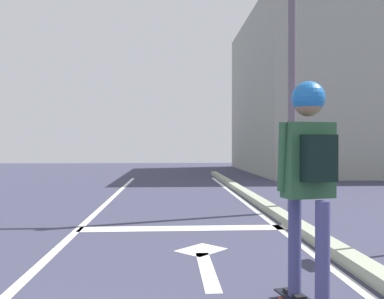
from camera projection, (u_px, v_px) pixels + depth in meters
lane_line_center at (79, 229)px, 6.59m from camera, size 0.12×20.00×0.01m
lane_line_curbside at (277, 226)px, 6.77m from camera, size 0.12×20.00×0.01m
stop_bar at (184, 228)px, 6.61m from camera, size 3.38×0.40×0.01m
lane_arrow_stem at (207, 270)px, 4.41m from camera, size 0.16×1.40×0.01m
lane_arrow_head at (201, 250)px, 5.26m from camera, size 0.71×0.71×0.01m
curb_strip at (292, 222)px, 6.78m from camera, size 0.24×24.00×0.14m
skater at (309, 161)px, 3.25m from camera, size 0.48×0.65×1.78m
traffic_signal_mast at (232, 11)px, 8.12m from camera, size 5.46×0.34×5.85m
building_block at (374, 95)px, 20.80m from camera, size 12.95×10.47×7.74m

